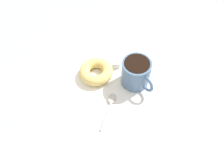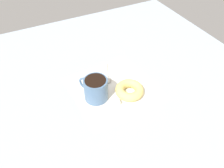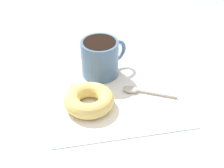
{
  "view_description": "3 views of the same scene",
  "coord_description": "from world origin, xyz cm",
  "px_view_note": "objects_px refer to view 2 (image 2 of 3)",
  "views": [
    {
      "loc": [
        36.42,
        -1.19,
        56.58
      ],
      "look_at": [
        -0.9,
        2.55,
        2.3
      ],
      "focal_mm": 35.0,
      "sensor_mm": 36.0,
      "label": 1
    },
    {
      "loc": [
        -54.2,
        29.17,
        60.35
      ],
      "look_at": [
        -0.9,
        2.55,
        2.3
      ],
      "focal_mm": 35.0,
      "sensor_mm": 36.0,
      "label": 2
    },
    {
      "loc": [
        -9.91,
        -63.13,
        52.16
      ],
      "look_at": [
        -0.9,
        2.55,
        2.3
      ],
      "focal_mm": 60.0,
      "sensor_mm": 36.0,
      "label": 3
    }
  ],
  "objects_px": {
    "spoon": "(108,77)",
    "sugar_cube": "(117,103)",
    "coffee_cup": "(95,88)",
    "donut": "(129,90)"
  },
  "relations": [
    {
      "from": "coffee_cup",
      "to": "spoon",
      "type": "distance_m",
      "value": 0.12
    },
    {
      "from": "donut",
      "to": "sugar_cube",
      "type": "xyz_separation_m",
      "value": [
        -0.03,
        0.07,
        -0.01
      ]
    },
    {
      "from": "spoon",
      "to": "sugar_cube",
      "type": "xyz_separation_m",
      "value": [
        -0.14,
        0.03,
        0.01
      ]
    },
    {
      "from": "donut",
      "to": "spoon",
      "type": "distance_m",
      "value": 0.12
    },
    {
      "from": "coffee_cup",
      "to": "sugar_cube",
      "type": "height_order",
      "value": "coffee_cup"
    },
    {
      "from": "donut",
      "to": "spoon",
      "type": "xyz_separation_m",
      "value": [
        0.11,
        0.03,
        -0.01
      ]
    },
    {
      "from": "coffee_cup",
      "to": "donut",
      "type": "xyz_separation_m",
      "value": [
        -0.04,
        -0.12,
        -0.03
      ]
    },
    {
      "from": "spoon",
      "to": "coffee_cup",
      "type": "bearing_deg",
      "value": 130.48
    },
    {
      "from": "coffee_cup",
      "to": "donut",
      "type": "height_order",
      "value": "coffee_cup"
    },
    {
      "from": "spoon",
      "to": "sugar_cube",
      "type": "bearing_deg",
      "value": 166.24
    }
  ]
}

